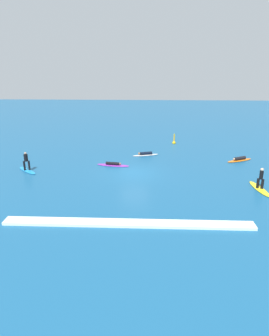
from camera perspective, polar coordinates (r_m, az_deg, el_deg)
ground_plane at (r=27.98m, az=0.00°, el=-0.97°), size 120.00×120.00×0.00m
surfer_on_purple_board at (r=30.12m, az=-4.03°, el=0.66°), size 3.32×1.29×0.36m
surfer_on_yellow_board at (r=26.26m, az=22.33°, el=-2.93°), size 1.09×3.35×1.79m
surfer_on_orange_board at (r=33.30m, az=18.98°, el=1.51°), size 3.00×1.95×0.45m
surfer_on_white_board at (r=33.40m, az=2.06°, el=2.60°), size 2.92×1.39×0.41m
surfer_on_blue_board at (r=30.11m, az=-19.42°, el=0.32°), size 2.53×2.44×1.82m
marker_buoy at (r=38.69m, az=7.37°, el=4.88°), size 0.42×0.42×1.35m
wave_crest at (r=19.31m, az=-1.20°, el=-10.26°), size 15.58×0.90×0.18m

